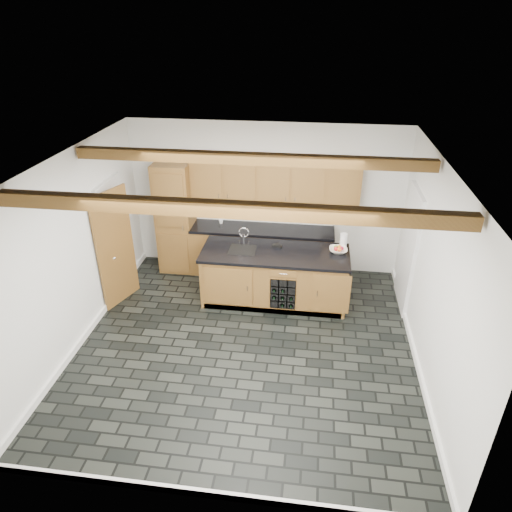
# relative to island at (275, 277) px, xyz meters

# --- Properties ---
(ground) EXTENTS (5.00, 5.00, 0.00)m
(ground) POSITION_rel_island_xyz_m (-0.31, -1.28, -0.46)
(ground) COLOR black
(ground) RESTS_ON ground
(room_shell) EXTENTS (5.01, 5.00, 5.00)m
(room_shell) POSITION_rel_island_xyz_m (-0.39, -0.75, 1.06)
(room_shell) COLOR white
(room_shell) RESTS_ON ground
(back_cabinetry) EXTENTS (3.65, 0.62, 2.20)m
(back_cabinetry) POSITION_rel_island_xyz_m (-0.68, 0.95, 0.52)
(back_cabinetry) COLOR brown
(back_cabinetry) RESTS_ON ground
(island) EXTENTS (2.48, 0.96, 0.93)m
(island) POSITION_rel_island_xyz_m (0.00, 0.00, 0.00)
(island) COLOR brown
(island) RESTS_ON ground
(faucet) EXTENTS (0.45, 0.40, 0.34)m
(faucet) POSITION_rel_island_xyz_m (-0.56, 0.05, 0.50)
(faucet) COLOR black
(faucet) RESTS_ON island
(kitchen_scale) EXTENTS (0.18, 0.12, 0.05)m
(kitchen_scale) POSITION_rel_island_xyz_m (0.01, 0.21, 0.49)
(kitchen_scale) COLOR black
(kitchen_scale) RESTS_ON island
(fruit_bowl) EXTENTS (0.31, 0.31, 0.07)m
(fruit_bowl) POSITION_rel_island_xyz_m (1.03, 0.15, 0.50)
(fruit_bowl) COLOR white
(fruit_bowl) RESTS_ON island
(fruit_cluster) EXTENTS (0.16, 0.17, 0.07)m
(fruit_cluster) POSITION_rel_island_xyz_m (1.03, 0.15, 0.54)
(fruit_cluster) COLOR red
(fruit_cluster) RESTS_ON fruit_bowl
(paper_towel) EXTENTS (0.12, 0.12, 0.25)m
(paper_towel) POSITION_rel_island_xyz_m (1.11, 0.33, 0.59)
(paper_towel) COLOR white
(paper_towel) RESTS_ON island
(mug) EXTENTS (0.10, 0.10, 0.08)m
(mug) POSITION_rel_island_xyz_m (-1.13, 1.04, 0.51)
(mug) COLOR white
(mug) RESTS_ON back_cabinetry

